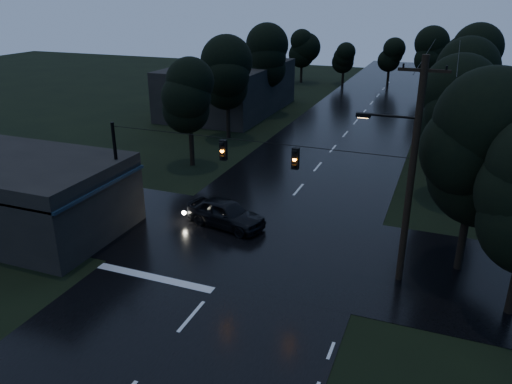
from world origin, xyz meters
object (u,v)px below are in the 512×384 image
Objects in this scene: storefront at (14,193)px; car at (226,213)px; utility_pole_far at (443,117)px; utility_pole_main at (410,171)px.

car is at bearing 21.55° from storefront.
utility_pole_far is (21.25, 19.00, 1.86)m from storefront.
utility_pole_far is 1.62× the size of car.
utility_pole_far is at bearing -23.41° from car.
utility_pole_main is (20.36, 2.00, 3.24)m from storefront.
utility_pole_main is at bearing 5.61° from storefront.
storefront is 1.62× the size of utility_pole_far.
car is (-10.51, -14.76, -3.09)m from utility_pole_far.
storefront is 11.61m from car.
utility_pole_far reaches higher than storefront.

